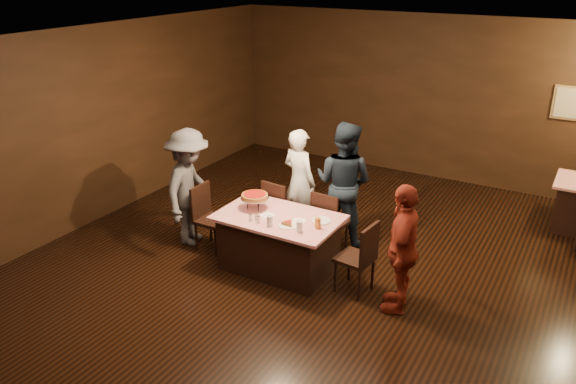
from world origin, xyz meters
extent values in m
plane|color=black|center=(0.00, 0.00, 0.00)|extent=(10.00, 10.00, 0.00)
cube|color=silver|center=(0.00, 0.00, 3.00)|extent=(8.00, 10.00, 0.04)
cube|color=black|center=(0.00, 5.00, 1.50)|extent=(8.00, 0.04, 3.00)
cube|color=black|center=(-4.00, 0.00, 1.50)|extent=(0.04, 10.00, 3.00)
cube|color=tan|center=(2.20, 4.97, 1.70)|extent=(0.46, 0.03, 0.56)
cube|color=beige|center=(2.20, 4.95, 1.70)|extent=(0.38, 0.01, 0.48)
cube|color=#AF0B14|center=(-0.68, 0.55, 0.39)|extent=(1.60, 1.00, 0.77)
cube|color=black|center=(-1.08, 1.30, 0.47)|extent=(0.46, 0.46, 0.95)
cube|color=black|center=(-0.28, 1.30, 0.47)|extent=(0.45, 0.45, 0.95)
cube|color=black|center=(-1.78, 0.55, 0.47)|extent=(0.42, 0.42, 0.95)
cube|color=black|center=(0.42, 0.55, 0.47)|extent=(0.46, 0.46, 0.95)
imported|color=white|center=(-1.00, 1.69, 0.81)|extent=(0.67, 0.53, 1.62)
imported|color=black|center=(-0.30, 1.74, 0.90)|extent=(0.89, 0.70, 1.81)
imported|color=#4D4E52|center=(-2.18, 0.58, 0.86)|extent=(0.90, 1.24, 1.72)
imported|color=maroon|center=(1.04, 0.47, 0.80)|extent=(0.57, 0.99, 1.59)
cylinder|color=black|center=(-1.08, 0.70, 0.84)|extent=(0.01, 0.01, 0.15)
cylinder|color=black|center=(-1.17, 0.55, 0.84)|extent=(0.01, 0.01, 0.15)
cylinder|color=black|center=(-0.99, 0.55, 0.84)|extent=(0.01, 0.01, 0.15)
cylinder|color=silver|center=(-1.08, 0.60, 0.93)|extent=(0.38, 0.38, 0.01)
cylinder|color=#B27233|center=(-1.08, 0.60, 0.96)|extent=(0.35, 0.35, 0.05)
cylinder|color=#A5140C|center=(-1.08, 0.60, 0.98)|extent=(0.30, 0.30, 0.01)
cylinder|color=white|center=(-0.43, 0.37, 0.78)|extent=(0.25, 0.25, 0.01)
cylinder|color=#B27233|center=(-0.43, 0.37, 0.81)|extent=(0.18, 0.18, 0.04)
cylinder|color=#A5140C|center=(-0.43, 0.37, 0.83)|extent=(0.14, 0.14, 0.01)
cylinder|color=white|center=(-0.13, 0.70, 0.78)|extent=(0.25, 0.25, 0.01)
cylinder|color=silver|center=(-0.63, 0.25, 0.84)|extent=(0.08, 0.08, 0.14)
cylinder|color=silver|center=(-0.23, 0.30, 0.84)|extent=(0.08, 0.08, 0.14)
cylinder|color=#BF7F26|center=(-0.08, 0.50, 0.84)|extent=(0.08, 0.08, 0.14)
cylinder|color=silver|center=(-0.86, 0.30, 0.81)|extent=(0.04, 0.04, 0.08)
cylinder|color=silver|center=(-0.86, 0.30, 0.85)|extent=(0.05, 0.05, 0.02)
cylinder|color=silver|center=(-0.80, 0.25, 0.81)|extent=(0.04, 0.04, 0.08)
cylinder|color=silver|center=(-0.80, 0.25, 0.85)|extent=(0.05, 0.05, 0.02)
cylinder|color=silver|center=(-0.92, 0.25, 0.81)|extent=(0.04, 0.04, 0.08)
cylinder|color=silver|center=(-0.92, 0.25, 0.85)|extent=(0.05, 0.05, 0.02)
cube|color=white|center=(-0.38, 0.55, 0.77)|extent=(0.19, 0.19, 0.01)
cube|color=white|center=(-0.83, 0.50, 0.77)|extent=(0.21, 0.21, 0.01)
camera|label=1|loc=(2.75, -5.14, 3.89)|focal=35.00mm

